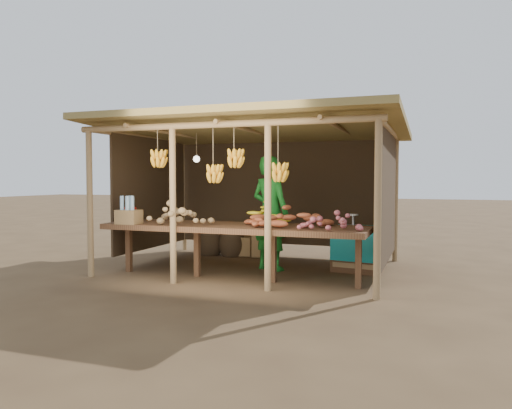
% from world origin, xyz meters
% --- Properties ---
extents(ground, '(60.00, 60.00, 0.00)m').
position_xyz_m(ground, '(0.00, 0.00, 0.00)').
color(ground, brown).
rests_on(ground, ground).
extents(stall_structure, '(4.70, 3.50, 2.43)m').
position_xyz_m(stall_structure, '(-0.01, -0.04, 1.91)').
color(stall_structure, '#A88456').
rests_on(stall_structure, ground).
extents(counter, '(3.90, 1.05, 0.80)m').
position_xyz_m(counter, '(0.00, -0.95, 0.74)').
color(counter, brown).
rests_on(counter, ground).
extents(potato_heap, '(1.07, 0.79, 0.37)m').
position_xyz_m(potato_heap, '(-0.73, -1.25, 0.98)').
color(potato_heap, olive).
rests_on(potato_heap, counter).
extents(sweet_potato_heap, '(1.26, 0.92, 0.36)m').
position_xyz_m(sweet_potato_heap, '(0.77, -0.97, 0.98)').
color(sweet_potato_heap, '#B2542D').
rests_on(sweet_potato_heap, counter).
extents(onion_heap, '(0.90, 0.61, 0.36)m').
position_xyz_m(onion_heap, '(1.49, -1.23, 0.98)').
color(onion_heap, '#B8595E').
rests_on(onion_heap, counter).
extents(banana_pile, '(0.62, 0.45, 0.35)m').
position_xyz_m(banana_pile, '(0.40, -0.66, 0.97)').
color(banana_pile, yellow).
rests_on(banana_pile, counter).
extents(tomato_basin, '(0.41, 0.41, 0.21)m').
position_xyz_m(tomato_basin, '(-1.90, -0.75, 0.89)').
color(tomato_basin, navy).
rests_on(tomato_basin, counter).
extents(bottle_box, '(0.34, 0.27, 0.42)m').
position_xyz_m(bottle_box, '(-1.53, -1.35, 0.96)').
color(bottle_box, olive).
rests_on(bottle_box, counter).
extents(vendor, '(0.78, 0.64, 1.85)m').
position_xyz_m(vendor, '(0.26, -0.04, 0.92)').
color(vendor, '#1B7D25').
rests_on(vendor, ground).
extents(tarp_crate, '(0.87, 0.78, 0.93)m').
position_xyz_m(tarp_crate, '(1.60, 0.31, 0.38)').
color(tarp_crate, brown).
rests_on(tarp_crate, ground).
extents(carton_stack, '(1.00, 0.45, 0.71)m').
position_xyz_m(carton_stack, '(-0.40, 1.12, 0.31)').
color(carton_stack, olive).
rests_on(carton_stack, ground).
extents(burlap_sacks, '(0.95, 0.50, 0.68)m').
position_xyz_m(burlap_sacks, '(-1.08, 1.03, 0.29)').
color(burlap_sacks, '#44321F').
rests_on(burlap_sacks, ground).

